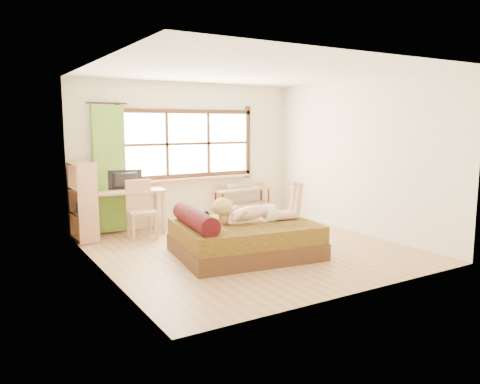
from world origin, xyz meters
TOP-DOWN VIEW (x-y plane):
  - floor at (0.00, 0.00)m, footprint 4.50×4.50m
  - ceiling at (0.00, 0.00)m, footprint 4.50×4.50m
  - wall_back at (0.00, 2.25)m, footprint 4.50×0.00m
  - wall_front at (0.00, -2.25)m, footprint 4.50×0.00m
  - wall_left at (-2.25, 0.00)m, footprint 0.00×4.50m
  - wall_right at (2.25, 0.00)m, footprint 0.00×4.50m
  - window at (0.00, 2.22)m, footprint 2.80×0.16m
  - curtain at (-1.55, 2.13)m, footprint 0.55×0.10m
  - bed at (-0.28, -0.23)m, footprint 2.16×1.82m
  - woman at (-0.09, -0.28)m, footprint 1.42×0.58m
  - kitten at (-0.96, -0.13)m, footprint 0.31×0.16m
  - desk at (-1.31, 1.95)m, footprint 1.31×0.70m
  - monitor at (-1.31, 2.00)m, footprint 0.60×0.14m
  - chair at (-1.20, 1.59)m, footprint 0.48×0.48m
  - pipe_shelf at (1.14, 2.07)m, footprint 1.28×0.41m
  - cup at (0.83, 2.07)m, footprint 0.15×0.15m
  - book at (1.33, 2.07)m, footprint 0.18×0.23m
  - bookshelf at (-2.08, 1.85)m, footprint 0.36×0.59m

SIDE VIEW (x-z plane):
  - floor at x=0.00m, z-range 0.00..0.00m
  - bed at x=-0.28m, z-range -0.11..0.64m
  - pipe_shelf at x=1.14m, z-range 0.11..0.82m
  - chair at x=-1.20m, z-range 0.06..1.04m
  - kitten at x=-0.96m, z-range 0.49..0.73m
  - book at x=1.33m, z-range 0.63..0.65m
  - bookshelf at x=-2.08m, z-range 0.01..1.32m
  - cup at x=0.83m, z-range 0.63..0.74m
  - desk at x=-1.31m, z-range 0.29..1.08m
  - woman at x=-0.09m, z-range 0.49..1.08m
  - monitor at x=-1.31m, z-range 0.79..1.13m
  - curtain at x=-1.55m, z-range 0.05..2.25m
  - wall_back at x=0.00m, z-range -0.90..3.60m
  - wall_front at x=0.00m, z-range -0.90..3.60m
  - wall_left at x=-2.25m, z-range -0.90..3.60m
  - wall_right at x=2.25m, z-range -0.90..3.60m
  - window at x=0.00m, z-range 0.78..2.24m
  - ceiling at x=0.00m, z-range 2.70..2.70m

